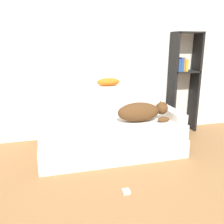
# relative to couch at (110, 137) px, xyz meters

# --- Properties ---
(wall_back) EXTENTS (6.84, 0.06, 2.70)m
(wall_back) POSITION_rel_couch_xyz_m (0.10, 0.71, 1.14)
(wall_back) COLOR silver
(wall_back) RESTS_ON ground_plane
(couch) EXTENTS (1.84, 0.89, 0.43)m
(couch) POSITION_rel_couch_xyz_m (0.00, 0.00, 0.00)
(couch) COLOR silver
(couch) RESTS_ON ground_plane
(couch_backrest) EXTENTS (1.80, 0.15, 0.40)m
(couch_backrest) POSITION_rel_couch_xyz_m (0.00, 0.37, 0.42)
(couch_backrest) COLOR silver
(couch_backrest) RESTS_ON couch
(couch_arm_left) EXTENTS (0.15, 0.70, 0.11)m
(couch_arm_left) POSITION_rel_couch_xyz_m (-0.84, -0.01, 0.28)
(couch_arm_left) COLOR silver
(couch_arm_left) RESTS_ON couch
(couch_arm_right) EXTENTS (0.15, 0.70, 0.11)m
(couch_arm_right) POSITION_rel_couch_xyz_m (0.84, -0.01, 0.28)
(couch_arm_right) COLOR silver
(couch_arm_right) RESTS_ON couch
(dog) EXTENTS (0.69, 0.30, 0.25)m
(dog) POSITION_rel_couch_xyz_m (0.40, -0.10, 0.35)
(dog) COLOR #513319
(dog) RESTS_ON couch
(laptop) EXTENTS (0.37, 0.25, 0.02)m
(laptop) POSITION_rel_couch_xyz_m (-0.20, -0.09, 0.23)
(laptop) COLOR silver
(laptop) RESTS_ON couch
(throw_pillow) EXTENTS (0.32, 0.16, 0.11)m
(throw_pillow) POSITION_rel_couch_xyz_m (0.07, 0.37, 0.67)
(throw_pillow) COLOR orange
(throw_pillow) RESTS_ON couch_backrest
(bookshelf) EXTENTS (0.44, 0.26, 1.57)m
(bookshelf) POSITION_rel_couch_xyz_m (1.34, 0.53, 0.68)
(bookshelf) COLOR black
(bookshelf) RESTS_ON ground_plane
(power_adapter) EXTENTS (0.07, 0.07, 0.03)m
(power_adapter) POSITION_rel_couch_xyz_m (-0.09, -0.96, -0.20)
(power_adapter) COLOR silver
(power_adapter) RESTS_ON ground_plane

